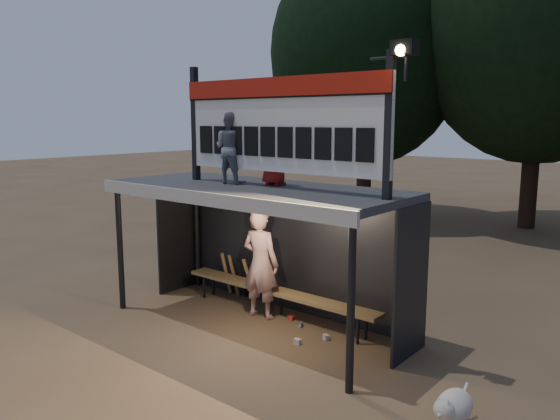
% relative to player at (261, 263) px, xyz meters
% --- Properties ---
extents(ground, '(80.00, 80.00, 0.00)m').
position_rel_player_xyz_m(ground, '(0.19, -0.36, -0.95)').
color(ground, brown).
rests_on(ground, ground).
extents(player, '(0.73, 0.52, 1.89)m').
position_rel_player_xyz_m(player, '(0.00, 0.00, 0.00)').
color(player, silver).
rests_on(player, ground).
extents(child_a, '(0.62, 0.52, 1.15)m').
position_rel_player_xyz_m(child_a, '(-0.31, -0.37, 1.95)').
color(child_a, gray).
rests_on(child_a, dugout_shelter).
extents(child_b, '(0.53, 0.36, 1.06)m').
position_rel_player_xyz_m(child_b, '(0.41, -0.12, 1.90)').
color(child_b, maroon).
rests_on(child_b, dugout_shelter).
extents(dugout_shelter, '(5.10, 2.08, 2.32)m').
position_rel_player_xyz_m(dugout_shelter, '(0.19, -0.12, 0.90)').
color(dugout_shelter, '#39393B').
rests_on(dugout_shelter, ground).
extents(scoreboard_assembly, '(4.10, 0.27, 1.99)m').
position_rel_player_xyz_m(scoreboard_assembly, '(0.75, -0.37, 2.38)').
color(scoreboard_assembly, black).
rests_on(scoreboard_assembly, dugout_shelter).
extents(bench, '(4.00, 0.35, 0.48)m').
position_rel_player_xyz_m(bench, '(0.19, 0.19, -0.51)').
color(bench, olive).
rests_on(bench, ground).
extents(tree_left, '(6.46, 6.46, 9.27)m').
position_rel_player_xyz_m(tree_left, '(-3.81, 9.64, 4.57)').
color(tree_left, '#311D15').
rests_on(tree_left, ground).
extents(tree_mid, '(7.22, 7.22, 10.36)m').
position_rel_player_xyz_m(tree_mid, '(1.19, 11.14, 5.22)').
color(tree_mid, '#301D15').
rests_on(tree_mid, ground).
extents(dog, '(0.36, 0.81, 0.49)m').
position_rel_player_xyz_m(dog, '(3.92, -1.27, -0.67)').
color(dog, beige).
rests_on(dog, ground).
extents(bats, '(0.67, 0.35, 0.84)m').
position_rel_player_xyz_m(bats, '(-1.00, 0.46, -0.52)').
color(bats, '#9C7048').
rests_on(bats, ground).
extents(litter, '(1.08, 0.87, 0.08)m').
position_rel_player_xyz_m(litter, '(0.89, -0.02, -0.91)').
color(litter, '#B22F1E').
rests_on(litter, ground).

